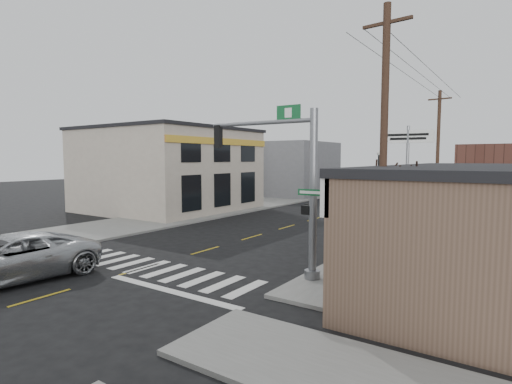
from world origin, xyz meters
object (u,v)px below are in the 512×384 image
Objects in this scene: suv at (9,259)px; fire_hydrant at (377,246)px; utility_pole_near at (384,147)px; utility_pole_far at (438,154)px; dance_center_sign at (408,150)px; lamp_post at (379,189)px; traffic_signal_pole at (295,175)px; guide_sign at (366,208)px; bare_tree at (397,170)px.

suv reaches higher than fire_hydrant.
utility_pole_far is (-1.44, 18.01, -0.03)m from utility_pole_near.
suv is 0.95× the size of dance_center_sign.
fire_hydrant is 3.93m from lamp_post.
traffic_signal_pole is 0.69× the size of utility_pole_far.
utility_pole_far is at bearing 89.55° from fire_hydrant.
lamp_post is at bearing 106.30° from fire_hydrant.
guide_sign is 12.27m from utility_pole_far.
suv is 16.85m from lamp_post.
bare_tree is at bearing 83.44° from utility_pole_near.
utility_pole_far is (0.10, 13.30, 4.26)m from fire_hydrant.
traffic_signal_pole reaches higher than guide_sign.
lamp_post is at bearing -94.30° from dance_center_sign.
dance_center_sign reaches higher than traffic_signal_pole.
lamp_post is 8.35m from utility_pole_near.
traffic_signal_pole is (8.42, 6.12, 3.03)m from suv.
fire_hydrant is 0.16× the size of lamp_post.
lamp_post reaches higher than suv.
fire_hydrant is 13.97m from utility_pole_far.
utility_pole_far is at bearing 95.50° from bare_tree.
utility_pole_near is at bearing 1.19° from traffic_signal_pole.
dance_center_sign is at bearing 71.29° from suv.
bare_tree is at bearing -78.25° from utility_pole_far.
lamp_post reaches higher than guide_sign.
lamp_post is at bearing -89.27° from utility_pole_far.
traffic_signal_pole is 3.32m from utility_pole_near.
guide_sign is 0.46× the size of dance_center_sign.
traffic_signal_pole is 3.53m from bare_tree.
utility_pole_near is at bearing -91.30° from lamp_post.
dance_center_sign reaches higher than guide_sign.
utility_pole_far is (10.14, 24.26, 3.97)m from suv.
fire_hydrant is at bearing -84.20° from utility_pole_far.
fire_hydrant is 0.09× the size of utility_pole_far.
utility_pole_far reaches higher than traffic_signal_pole.
suv is 2.05× the size of guide_sign.
utility_pole_near reaches higher than lamp_post.
fire_hydrant is 5.49m from bare_tree.
dance_center_sign is (0.13, 7.39, 2.95)m from guide_sign.
traffic_signal_pole is 1.25× the size of bare_tree.
dance_center_sign is at bearing -96.25° from utility_pole_far.
traffic_signal_pole is at bearing -163.30° from bare_tree.
guide_sign is at bearing 119.40° from utility_pole_near.
suv is 0.97× the size of traffic_signal_pole.
fire_hydrant is (1.62, 4.84, -3.32)m from traffic_signal_pole.
utility_pole_near is (3.17, 0.13, 0.98)m from traffic_signal_pole.
suv is at bearing -132.47° from fire_hydrant.
fire_hydrant is (1.03, -1.40, -1.49)m from guide_sign.
bare_tree is at bearing -67.33° from guide_sign.
bare_tree reaches higher than fire_hydrant.
utility_pole_far reaches higher than guide_sign.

